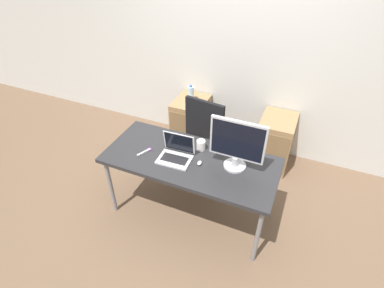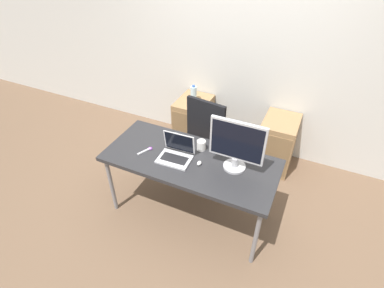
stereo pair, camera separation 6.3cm
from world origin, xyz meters
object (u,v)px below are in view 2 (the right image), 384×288
(cabinet_left, at_px, (193,122))
(water_bottle, at_px, (194,93))
(mouse, at_px, (199,163))
(cabinet_right, at_px, (277,143))
(coffee_cup_white, at_px, (201,145))
(laptop_center, at_px, (176,153))
(coffee_cup_brown, at_px, (175,139))
(office_chair, at_px, (213,145))
(monitor, at_px, (237,145))

(cabinet_left, distance_m, water_bottle, 0.43)
(mouse, bearing_deg, cabinet_right, 66.19)
(water_bottle, xyz_separation_m, mouse, (0.60, -1.19, -0.00))
(coffee_cup_white, bearing_deg, water_bottle, 118.48)
(laptop_center, xyz_separation_m, coffee_cup_brown, (-0.11, 0.18, 0.01))
(office_chair, height_order, coffee_cup_brown, office_chair)
(monitor, bearing_deg, cabinet_right, 78.48)
(coffee_cup_brown, bearing_deg, monitor, -7.28)
(laptop_center, distance_m, coffee_cup_brown, 0.21)
(cabinet_right, bearing_deg, laptop_center, -122.61)
(coffee_cup_brown, bearing_deg, coffee_cup_white, 6.54)
(coffee_cup_white, xyz_separation_m, coffee_cup_brown, (-0.27, -0.03, 0.00))
(coffee_cup_brown, bearing_deg, water_bottle, 104.39)
(cabinet_right, distance_m, coffee_cup_brown, 1.41)
(cabinet_left, height_order, water_bottle, water_bottle)
(office_chair, distance_m, coffee_cup_white, 0.66)
(coffee_cup_white, bearing_deg, monitor, -16.86)
(laptop_center, bearing_deg, monitor, 10.49)
(mouse, xyz_separation_m, coffee_cup_brown, (-0.35, 0.18, 0.04))
(monitor, bearing_deg, cabinet_left, 129.75)
(office_chair, distance_m, monitor, 0.98)
(cabinet_right, xyz_separation_m, coffee_cup_white, (-0.60, -0.98, 0.46))
(office_chair, height_order, cabinet_left, office_chair)
(coffee_cup_white, relative_size, coffee_cup_brown, 0.92)
(laptop_center, distance_m, mouse, 0.24)
(monitor, distance_m, coffee_cup_brown, 0.68)
(cabinet_left, relative_size, laptop_center, 2.12)
(monitor, distance_m, coffee_cup_white, 0.44)
(water_bottle, bearing_deg, mouse, -63.12)
(office_chair, relative_size, laptop_center, 3.42)
(laptop_center, bearing_deg, cabinet_right, 57.39)
(mouse, relative_size, coffee_cup_brown, 0.53)
(water_bottle, xyz_separation_m, monitor, (0.91, -1.09, 0.23))
(water_bottle, height_order, monitor, monitor)
(water_bottle, bearing_deg, cabinet_right, -0.11)
(laptop_center, relative_size, coffee_cup_white, 3.14)
(office_chair, relative_size, cabinet_right, 1.61)
(cabinet_left, xyz_separation_m, monitor, (0.91, -1.09, 0.66))
(water_bottle, bearing_deg, cabinet_left, -90.00)
(water_bottle, height_order, coffee_cup_white, water_bottle)
(office_chair, xyz_separation_m, coffee_cup_white, (0.07, -0.53, 0.39))
(cabinet_left, height_order, mouse, mouse)
(office_chair, xyz_separation_m, mouse, (0.15, -0.74, 0.35))
(cabinet_left, xyz_separation_m, coffee_cup_white, (0.53, -0.98, 0.46))
(water_bottle, distance_m, laptop_center, 1.25)
(office_chair, xyz_separation_m, monitor, (0.45, -0.64, 0.59))
(laptop_center, xyz_separation_m, coffee_cup_white, (0.16, 0.21, 0.00))
(monitor, bearing_deg, laptop_center, -169.51)
(water_bottle, distance_m, monitor, 1.44)
(monitor, distance_m, mouse, 0.40)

